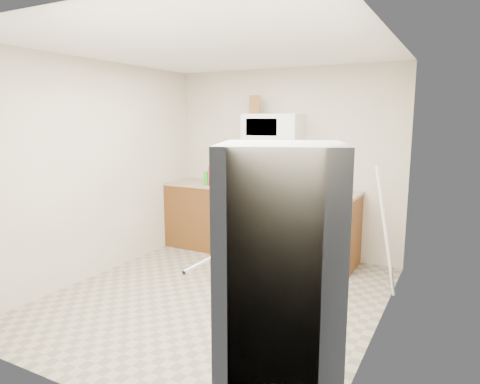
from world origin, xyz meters
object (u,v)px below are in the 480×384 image
Objects in this scene: kettle at (332,183)px; fridge at (280,287)px; microwave at (273,129)px; gas_range at (268,221)px; person at (275,211)px; saucepan at (261,180)px.

fridge is at bearing -64.18° from kettle.
microwave is 1.05m from kettle.
kettle is (0.80, 0.20, 0.55)m from gas_range.
person is 2.38m from fridge.
kettle reaches higher than saucepan.
microwave reaches higher than fridge.
fridge is at bearing 129.81° from person.
kettle is 0.78× the size of saucepan.
gas_range is at bearing -150.59° from kettle.
gas_range is at bearing 94.48° from fridge.
kettle is (0.80, 0.07, -0.67)m from microwave.
saucepan is at bearing 146.65° from gas_range.
kettle is 0.95m from saucepan.
saucepan is (-0.94, -0.11, -0.01)m from kettle.
gas_range is 0.99m from kettle.
kettle is (0.40, 0.89, 0.24)m from person.
gas_range is at bearing -43.78° from person.
person is 0.93× the size of fridge.
saucepan is at bearing -39.32° from person.
saucepan is (-1.51, 2.95, 0.17)m from fridge.
gas_range is 1.49× the size of microwave.
person is at bearing -59.58° from gas_range.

